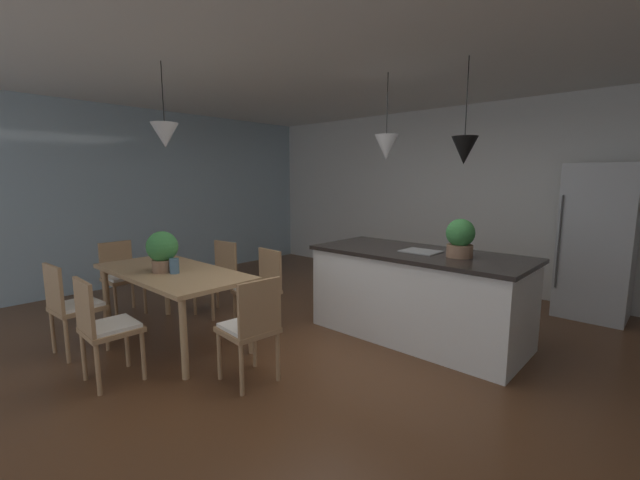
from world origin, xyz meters
The scene contains 19 objects.
ground_plane centered at (0.00, 0.00, -0.02)m, with size 10.00×8.40×0.04m, color brown.
ceiling_slab centered at (0.00, 0.00, 2.76)m, with size 10.00×8.40×0.12m, color silver.
wall_back_kitchen centered at (0.00, 3.26, 1.35)m, with size 10.00×0.12×2.70m, color silver.
window_wall_left_glazing centered at (-4.06, 0.00, 1.35)m, with size 0.06×8.40×2.70m, color #9EB7C6.
dining_table centered at (-1.43, -0.88, 0.66)m, with size 1.79×0.84×0.73m.
chair_far_left centered at (-1.83, -0.09, 0.47)m, with size 0.44×0.44×0.87m.
chair_window_end centered at (-2.69, -0.88, 0.47)m, with size 0.40×0.40×0.87m.
chair_near_right centered at (-1.03, -1.67, 0.47)m, with size 0.41×0.41×0.87m.
chair_kitchen_end centered at (-0.16, -0.88, 0.47)m, with size 0.43×0.43×0.87m.
chair_near_left centered at (-1.83, -1.67, 0.47)m, with size 0.42×0.42×0.87m.
chair_far_right centered at (-1.02, -0.09, 0.47)m, with size 0.43×0.43×0.87m.
kitchen_island centered at (0.33, 0.88, 0.46)m, with size 2.15×0.96×0.91m.
refrigerator centered at (1.55, 2.86, 0.90)m, with size 0.73×0.67×1.80m.
pendant_over_table centered at (-1.41, -0.88, 2.04)m, with size 0.26×0.26×0.78m.
pendant_over_island_main centered at (-0.09, 0.88, 1.96)m, with size 0.25×0.25×0.87m.
pendant_over_island_aux centered at (0.75, 0.88, 1.89)m, with size 0.23×0.23×0.94m.
potted_plant_on_island centered at (0.75, 0.88, 1.08)m, with size 0.26×0.26×0.36m.
potted_plant_on_table centered at (-1.43, -0.96, 0.95)m, with size 0.30×0.30×0.40m.
vase_on_dining_table centered at (-1.28, -0.92, 0.80)m, with size 0.09×0.09×0.15m.
Camera 1 is at (2.31, -2.77, 1.63)m, focal length 22.72 mm.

